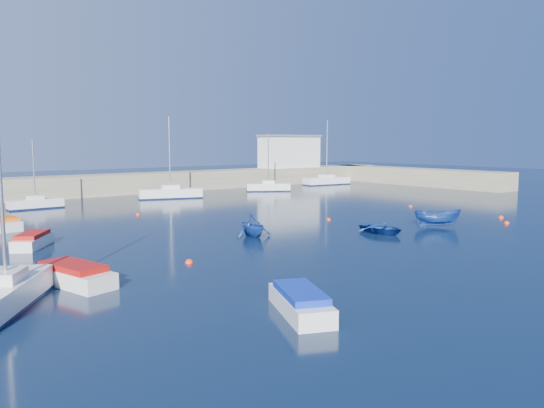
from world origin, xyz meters
TOP-DOWN VIEW (x-y plane):
  - ground at (0.00, 0.00)m, footprint 220.00×220.00m
  - back_wall at (0.00, 46.00)m, footprint 96.00×4.50m
  - right_arm at (44.00, 32.00)m, footprint 4.50×32.00m
  - harbor_office at (30.00, 46.00)m, footprint 10.00×4.00m
  - sailboat_1 at (-21.24, 2.70)m, footprint 4.76×5.94m
  - sailboat_5 at (-11.68, 36.39)m, footprint 5.34×1.67m
  - sailboat_6 at (3.83, 37.04)m, footprint 7.71×4.35m
  - sailboat_7 at (18.84, 37.16)m, footprint 5.94×4.58m
  - sailboat_8 at (33.06, 40.37)m, footprint 8.05×3.17m
  - motorboat_0 at (-17.94, 4.67)m, footprint 2.81×4.96m
  - motorboat_1 at (-17.10, 15.52)m, footprint 3.35×4.03m
  - motorboat_2 at (-17.22, 24.85)m, footprint 2.38×5.17m
  - motorboat_3 at (-12.24, -5.23)m, footprint 3.12×4.57m
  - dinghy_center at (4.76, 5.11)m, footprint 2.78×3.71m
  - dinghy_left at (-3.59, 9.94)m, footprint 2.94×3.31m
  - dinghy_right at (10.89, 4.51)m, footprint 3.47×3.55m
  - buoy_0 at (-11.37, 5.30)m, footprint 0.46×0.46m
  - buoy_1 at (6.36, 12.36)m, footprint 0.41×0.41m
  - buoy_2 at (19.35, 3.73)m, footprint 0.45×0.45m
  - buoy_3 at (-5.40, 25.61)m, footprint 0.42×0.42m
  - buoy_4 at (19.71, 13.86)m, footprint 0.44×0.44m
  - buoy_5 at (16.66, 1.77)m, footprint 0.44×0.44m

SIDE VIEW (x-z plane):
  - ground at x=0.00m, z-range 0.00..0.00m
  - buoy_0 at x=-11.37m, z-range -0.23..0.23m
  - buoy_1 at x=6.36m, z-range -0.20..0.20m
  - buoy_2 at x=19.35m, z-range -0.23..0.23m
  - buoy_3 at x=-5.40m, z-range -0.21..0.21m
  - buoy_4 at x=19.71m, z-range -0.22..0.22m
  - buoy_5 at x=16.66m, z-range -0.22..0.22m
  - dinghy_center at x=4.76m, z-range 0.00..0.73m
  - motorboat_1 at x=-17.10m, z-range -0.03..0.93m
  - motorboat_3 at x=-12.24m, z-range -0.03..0.98m
  - motorboat_2 at x=-17.22m, z-range -0.03..1.00m
  - motorboat_0 at x=-17.94m, z-range -0.03..1.02m
  - sailboat_5 at x=-11.68m, z-range -2.98..4.07m
  - sailboat_7 at x=18.84m, z-range -3.37..4.55m
  - sailboat_1 at x=-21.24m, z-range -3.40..4.65m
  - sailboat_8 at x=33.06m, z-range -4.44..5.72m
  - sailboat_6 at x=3.83m, z-range -4.21..5.53m
  - dinghy_right at x=10.89m, z-range 0.00..1.39m
  - dinghy_left at x=-3.59m, z-range 0.00..1.62m
  - back_wall at x=0.00m, z-range 0.00..2.60m
  - right_arm at x=44.00m, z-range 0.00..2.60m
  - harbor_office at x=30.00m, z-range 2.60..7.60m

